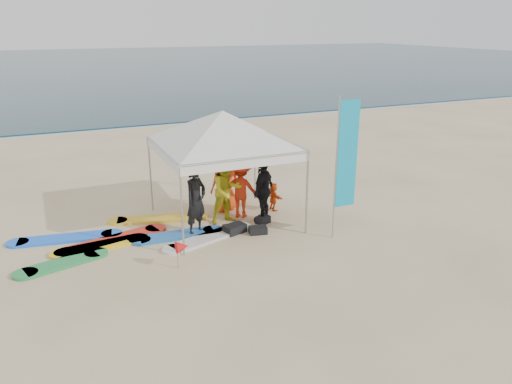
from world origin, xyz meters
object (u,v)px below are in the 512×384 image
Objects in this scene: person_black_a at (196,200)px; marker_pennant at (182,247)px; surfboard_spread at (129,238)px; feather_flag at (346,156)px; canopy_tent at (223,111)px; person_seated at (274,197)px; person_yellow at (227,191)px; person_black_b at (263,190)px; person_orange_b at (225,181)px; person_orange_a at (241,189)px.

person_black_a is 2.88× the size of marker_pennant.
marker_pennant reaches higher than surfboard_spread.
surfboard_spread is (-5.01, 1.95, -2.07)m from feather_flag.
person_black_a is 1.90m from marker_pennant.
marker_pennant is at bearing -129.43° from canopy_tent.
person_seated is 1.29× the size of marker_pennant.
surfboard_spread is (-2.64, -0.21, -2.99)m from canopy_tent.
marker_pennant is at bearing -138.41° from person_yellow.
person_black_a is at bearing 154.32° from feather_flag.
feather_flag is (2.34, -2.06, 1.20)m from person_yellow.
person_black_b is 1.34m from person_orange_b.
person_orange_a is 0.46× the size of feather_flag.
person_orange_b is (-0.66, 1.17, -0.01)m from person_black_b.
person_black_b reaches higher than person_seated.
person_black_b is 2.15× the size of person_seated.
person_seated is at bearing 4.51° from person_yellow.
person_black_a is 1.83m from person_orange_b.
person_seated is 4.17m from marker_pennant.
surfboard_spread is at bearing 96.43° from person_seated.
person_orange_b is 2.13× the size of person_seated.
person_black_a is at bearing -150.07° from canopy_tent.
person_seated is 0.18× the size of canopy_tent.
person_black_b is 3.71m from surfboard_spread.
feather_flag is at bearing 165.55° from person_orange_a.
feather_flag is at bearing 88.18° from person_black_b.
feather_flag reaches higher than person_orange_b.
person_orange_a is at bearing 44.60° from marker_pennant.
marker_pennant is 2.21m from surfboard_spread.
person_black_b is 0.39× the size of canopy_tent.
person_black_a is 1.02× the size of person_yellow.
person_orange_a is 3.20m from feather_flag.
person_yellow is 0.33× the size of surfboard_spread.
person_orange_b is 2.75× the size of marker_pennant.
person_yellow is 0.99m from person_black_b.
person_orange_a is at bearing 11.62° from canopy_tent.
person_orange_b reaches higher than marker_pennant.
feather_flag is (2.37, -2.17, -0.93)m from canopy_tent.
feather_flag reaches higher than person_seated.
feather_flag is 4.49m from marker_pennant.
canopy_tent reaches higher than person_yellow.
person_seated is at bearing -175.10° from person_black_b.
marker_pennant is (-1.84, -2.10, -0.41)m from person_yellow.
person_orange_a reaches higher than surfboard_spread.
feather_flag is 5.60× the size of marker_pennant.
surfboard_spread is (-1.67, 0.35, -0.89)m from person_black_a.
person_yellow is at bearing 60.09° from person_orange_a.
canopy_tent reaches higher than person_black_a.
person_orange_b is 0.49× the size of feather_flag.
person_orange_b is 0.32× the size of surfboard_spread.
person_black_b is 1.01m from person_seated.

